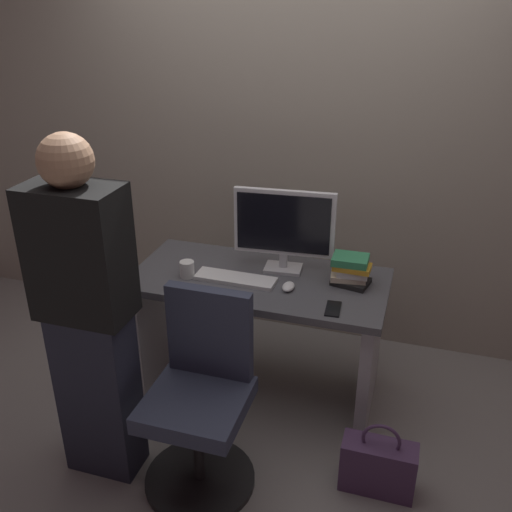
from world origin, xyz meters
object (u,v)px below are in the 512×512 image
object	(u,v)px
office_chair	(201,402)
cell_phone	(333,309)
mouse	(288,287)
book_stack	(351,270)
monitor	(284,226)
cup_near_keyboard	(187,269)
handbag	(378,466)
person_at_desk	(88,316)
desk	(259,314)
keyboard	(235,279)

from	to	relation	value
office_chair	cell_phone	xyz separation A→B (m)	(0.50, 0.49, 0.30)
mouse	book_stack	distance (m)	0.34
book_stack	cell_phone	distance (m)	0.30
monitor	cell_phone	size ratio (longest dim) A/B	3.75
office_chair	cup_near_keyboard	bearing A→B (deg)	117.30
book_stack	cell_phone	size ratio (longest dim) A/B	1.49
office_chair	handbag	distance (m)	0.87
person_at_desk	mouse	bearing A→B (deg)	43.97
person_at_desk	mouse	world-z (taller)	person_at_desk
person_at_desk	monitor	size ratio (longest dim) A/B	3.03
desk	keyboard	bearing A→B (deg)	-148.82
keyboard	book_stack	size ratio (longest dim) A/B	2.00
office_chair	mouse	bearing A→B (deg)	68.70
keyboard	mouse	xyz separation A→B (m)	(0.29, -0.02, 0.01)
keyboard	cup_near_keyboard	distance (m)	0.26
mouse	person_at_desk	bearing A→B (deg)	-136.03
monitor	keyboard	xyz separation A→B (m)	(-0.21, -0.20, -0.25)
cup_near_keyboard	handbag	xyz separation A→B (m)	(1.11, -0.45, -0.63)
monitor	cup_near_keyboard	distance (m)	0.56
handbag	keyboard	bearing A→B (deg)	150.31
desk	office_chair	size ratio (longest dim) A/B	1.45
person_at_desk	keyboard	world-z (taller)	person_at_desk
book_stack	handbag	size ratio (longest dim) A/B	0.57
person_at_desk	monitor	bearing A→B (deg)	54.97
office_chair	book_stack	size ratio (longest dim) A/B	4.37
cup_near_keyboard	book_stack	bearing A→B (deg)	11.65
desk	handbag	xyz separation A→B (m)	(0.74, -0.55, -0.36)
cell_phone	mouse	bearing A→B (deg)	148.95
desk	cup_near_keyboard	world-z (taller)	cup_near_keyboard
person_at_desk	cup_near_keyboard	distance (m)	0.70
monitor	book_stack	world-z (taller)	monitor
keyboard	cell_phone	world-z (taller)	keyboard
mouse	cup_near_keyboard	size ratio (longest dim) A/B	1.13
desk	handbag	world-z (taller)	desk
cup_near_keyboard	desk	bearing A→B (deg)	15.56
cup_near_keyboard	cell_phone	bearing A→B (deg)	-7.72
handbag	book_stack	bearing A→B (deg)	113.26
cup_near_keyboard	cell_phone	size ratio (longest dim) A/B	0.62
desk	mouse	xyz separation A→B (m)	(0.18, -0.08, 0.24)
person_at_desk	keyboard	distance (m)	0.84
monitor	mouse	bearing A→B (deg)	-68.55
cup_near_keyboard	book_stack	size ratio (longest dim) A/B	0.41
cup_near_keyboard	handbag	distance (m)	1.35
office_chair	mouse	size ratio (longest dim) A/B	9.40
book_stack	handbag	distance (m)	0.95
keyboard	cell_phone	size ratio (longest dim) A/B	2.99
person_at_desk	book_stack	xyz separation A→B (m)	(1.01, 0.85, -0.04)
office_chair	handbag	world-z (taller)	office_chair
cup_near_keyboard	handbag	size ratio (longest dim) A/B	0.23
monitor	book_stack	size ratio (longest dim) A/B	2.51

